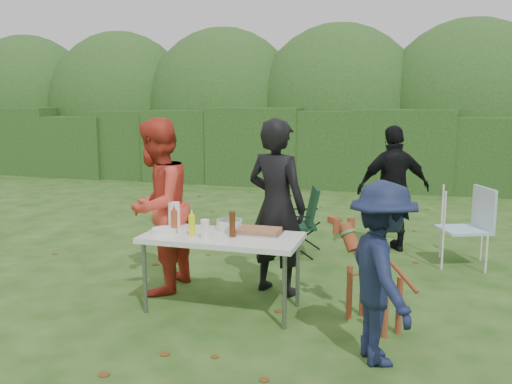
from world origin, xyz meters
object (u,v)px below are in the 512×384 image
(person_cook, at_px, (277,207))
(camping_chair, at_px, (296,221))
(beer_bottle, at_px, (232,224))
(paper_towel_roll, at_px, (174,215))
(person_red_jacket, at_px, (157,206))
(ketchup_bottle, at_px, (174,222))
(folding_table, at_px, (222,241))
(child, at_px, (382,273))
(dog, at_px, (374,279))
(lawn_chair, at_px, (464,226))
(mustard_bottle, at_px, (192,225))
(person_black_puffy, at_px, (394,189))

(person_cook, xyz_separation_m, camping_chair, (-0.09, 1.41, -0.46))
(beer_bottle, height_order, paper_towel_roll, paper_towel_roll)
(person_red_jacket, distance_m, ketchup_bottle, 0.52)
(beer_bottle, bearing_deg, person_red_jacket, 159.50)
(folding_table, xyz_separation_m, ketchup_bottle, (-0.47, -0.04, 0.16))
(child, relative_size, paper_towel_roll, 5.44)
(child, distance_m, dog, 0.71)
(person_cook, relative_size, beer_bottle, 7.63)
(dog, height_order, ketchup_bottle, ketchup_bottle)
(folding_table, xyz_separation_m, lawn_chair, (2.34, 2.18, -0.20))
(lawn_chair, bearing_deg, paper_towel_roll, 12.33)
(beer_bottle, xyz_separation_m, paper_towel_roll, (-0.67, 0.18, 0.01))
(mustard_bottle, bearing_deg, dog, 3.53)
(person_cook, height_order, mustard_bottle, person_cook)
(child, bearing_deg, person_red_jacket, 43.94)
(person_black_puffy, relative_size, paper_towel_roll, 6.48)
(person_red_jacket, xyz_separation_m, dog, (2.26, -0.32, -0.47))
(person_red_jacket, xyz_separation_m, ketchup_bottle, (0.36, -0.37, -0.06))
(mustard_bottle, height_order, beer_bottle, beer_bottle)
(mustard_bottle, distance_m, ketchup_bottle, 0.21)
(person_red_jacket, distance_m, beer_bottle, 1.02)
(person_black_puffy, height_order, paper_towel_roll, person_black_puffy)
(ketchup_bottle, bearing_deg, beer_bottle, 1.18)
(folding_table, bearing_deg, person_black_puffy, 60.60)
(mustard_bottle, relative_size, paper_towel_roll, 0.77)
(lawn_chair, xyz_separation_m, paper_towel_roll, (-2.90, -2.03, 0.38))
(child, distance_m, beer_bottle, 1.54)
(child, height_order, mustard_bottle, child)
(dog, relative_size, ketchup_bottle, 4.22)
(mustard_bottle, xyz_separation_m, paper_towel_roll, (-0.29, 0.24, 0.03))
(person_red_jacket, relative_size, beer_bottle, 7.61)
(person_red_jacket, xyz_separation_m, paper_towel_roll, (0.28, -0.18, -0.04))
(ketchup_bottle, relative_size, beer_bottle, 0.92)
(person_red_jacket, height_order, mustard_bottle, person_red_jacket)
(child, relative_size, dog, 1.52)
(child, relative_size, mustard_bottle, 7.07)
(person_black_puffy, xyz_separation_m, lawn_chair, (0.86, -0.44, -0.35))
(dog, bearing_deg, folding_table, 43.38)
(dog, bearing_deg, person_black_puffy, -48.12)
(person_black_puffy, height_order, mustard_bottle, person_black_puffy)
(mustard_bottle, bearing_deg, person_red_jacket, 143.62)
(person_red_jacket, distance_m, camping_chair, 2.09)
(lawn_chair, height_order, beer_bottle, beer_bottle)
(dog, relative_size, camping_chair, 1.02)
(person_red_jacket, relative_size, person_black_puffy, 1.09)
(camping_chair, distance_m, lawn_chair, 2.06)
(person_black_puffy, distance_m, camping_chair, 1.38)
(person_black_puffy, height_order, ketchup_bottle, person_black_puffy)
(person_black_puffy, bearing_deg, lawn_chair, 129.31)
(person_cook, distance_m, camping_chair, 1.48)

